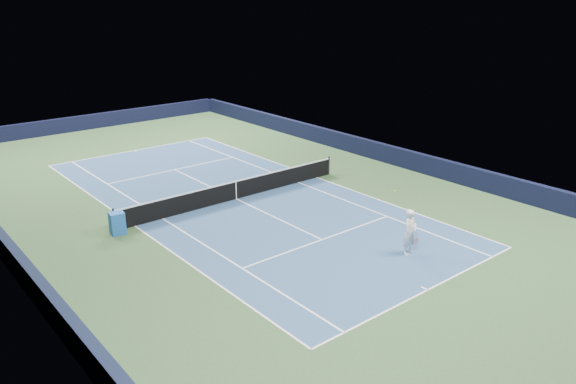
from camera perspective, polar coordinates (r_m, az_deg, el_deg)
ground at (r=28.49m, az=-5.28°, el=-0.72°), size 40.00×40.00×0.00m
wall_far at (r=45.55m, az=-19.63°, el=6.71°), size 22.00×0.35×1.10m
wall_right at (r=35.20m, az=9.42°, el=4.03°), size 0.35×40.00×1.10m
wall_left at (r=24.43m, az=-26.84°, el=-5.06°), size 0.35×40.00×1.10m
court_surface at (r=28.48m, az=-5.28°, el=-0.71°), size 10.97×23.77×0.01m
baseline_far at (r=38.48m, az=-15.35°, el=4.09°), size 10.97×0.08×0.00m
baseline_near at (r=20.60m, az=14.02°, el=-9.63°), size 10.97×0.08×0.00m
sideline_doubles_right at (r=31.69m, az=2.93°, el=1.49°), size 0.08×23.77×0.00m
sideline_doubles_left at (r=26.05m, az=-15.29°, el=-3.35°), size 0.08×23.77×0.00m
sideline_singles_right at (r=30.83m, az=1.05°, el=0.99°), size 0.08×23.77×0.00m
sideline_singles_left at (r=26.57m, az=-12.62°, el=-2.65°), size 0.08×23.77×0.00m
service_line_far at (r=33.71m, az=-11.43°, el=2.24°), size 8.23×0.08×0.00m
service_line_near at (r=23.83m, az=3.48°, el=-4.85°), size 8.23×0.08×0.00m
center_service_line at (r=28.48m, az=-5.28°, el=-0.70°), size 0.08×12.80×0.00m
center_mark_far at (r=38.34m, az=-15.25°, el=4.05°), size 0.08×0.30×0.00m
center_mark_near at (r=20.68m, az=13.68°, el=-9.48°), size 0.08×0.30×0.00m
tennis_net at (r=28.31m, az=-5.31°, el=0.24°), size 12.90×0.10×1.07m
sponsor_cube at (r=25.27m, az=-16.95°, el=-3.05°), size 0.67×0.62×0.99m
tennis_player at (r=22.74m, az=12.31°, el=-3.98°), size 0.85×1.29×2.39m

